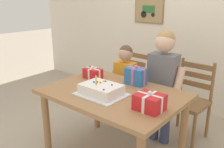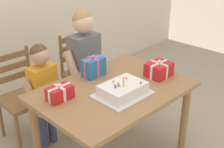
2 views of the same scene
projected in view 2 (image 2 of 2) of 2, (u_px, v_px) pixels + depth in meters
dining_table at (113, 99)px, 2.72m from camera, size 1.31×0.92×0.75m
birthday_cake at (123, 90)px, 2.55m from camera, size 0.44×0.34×0.19m
gift_box_red_large at (60, 93)px, 2.48m from camera, size 0.21×0.13×0.15m
gift_box_beside_cake at (159, 70)px, 2.87m from camera, size 0.23×0.19×0.16m
gift_box_corner_small at (93, 67)px, 2.86m from camera, size 0.21×0.13×0.21m
chair_left at (22, 96)px, 3.12m from camera, size 0.43×0.43×0.92m
chair_right at (83, 72)px, 3.63m from camera, size 0.44×0.44×0.92m
child_older at (85, 59)px, 3.18m from camera, size 0.47×0.27×1.29m
child_younger at (43, 87)px, 2.91m from camera, size 0.40×0.24×1.07m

